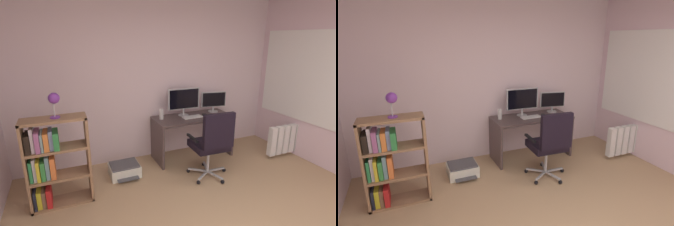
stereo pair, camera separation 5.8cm
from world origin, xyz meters
The scene contains 14 objects.
wall_back centered at (0.00, 2.78, 1.37)m, with size 4.61×0.10×2.74m, color silver.
window_pane centered at (2.30, 1.75, 1.42)m, with size 0.01×1.60×1.42m, color white.
window_frame centered at (2.29, 1.75, 1.42)m, with size 0.02×1.68×1.50m, color white.
desk centered at (0.56, 2.38, 0.54)m, with size 1.36×0.58×0.74m.
monitor_main centered at (0.43, 2.51, 1.02)m, with size 0.57×0.18×0.48m.
monitor_secondary centered at (1.04, 2.51, 0.96)m, with size 0.46×0.18×0.37m.
keyboard centered at (0.52, 2.34, 0.75)m, with size 0.34×0.13×0.02m, color silver.
computer_mouse centered at (0.75, 2.33, 0.76)m, with size 0.06×0.10×0.03m, color black.
desktop_speaker centered at (0.00, 2.46, 0.83)m, with size 0.07×0.07×0.17m, color silver.
office_chair centered at (0.45, 1.60, 0.60)m, with size 0.63×0.63×1.06m.
bookshelf centered at (-1.70, 1.85, 0.58)m, with size 0.74×0.29×1.14m.
desk_lamp centered at (-1.58, 1.85, 1.36)m, with size 0.13×0.13×0.30m.
printer centered at (-0.72, 2.20, 0.09)m, with size 0.45×0.45×0.19m.
radiator centered at (2.20, 1.75, 0.32)m, with size 0.97×0.10×0.51m.
Camera 1 is at (-1.50, -1.29, 2.04)m, focal length 27.27 mm.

